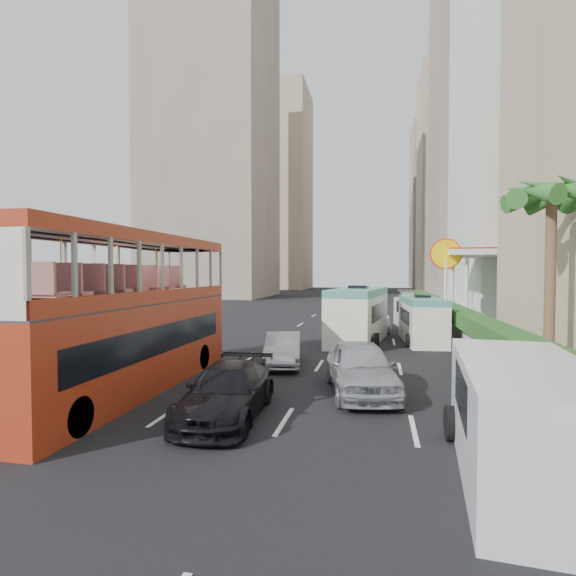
% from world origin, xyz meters
% --- Properties ---
extents(ground_plane, '(200.00, 200.00, 0.00)m').
position_xyz_m(ground_plane, '(0.00, 0.00, 0.00)').
color(ground_plane, black).
rests_on(ground_plane, ground).
extents(double_decker_bus, '(2.50, 11.00, 5.06)m').
position_xyz_m(double_decker_bus, '(-6.00, 0.00, 2.53)').
color(double_decker_bus, '#A02F15').
rests_on(double_decker_bus, ground).
extents(car_silver_lane_a, '(2.04, 4.17, 1.32)m').
position_xyz_m(car_silver_lane_a, '(-1.88, 4.83, 0.00)').
color(car_silver_lane_a, '#B3B5BA').
rests_on(car_silver_lane_a, ground).
extents(car_silver_lane_b, '(2.82, 5.07, 1.63)m').
position_xyz_m(car_silver_lane_b, '(1.41, 1.11, 0.00)').
color(car_silver_lane_b, '#B3B5BA').
rests_on(car_silver_lane_b, ground).
extents(car_black, '(2.11, 4.73, 1.35)m').
position_xyz_m(car_black, '(-1.93, -1.96, 0.00)').
color(car_black, black).
rests_on(car_black, ground).
extents(van_asset, '(3.22, 5.43, 1.41)m').
position_xyz_m(van_asset, '(1.25, 16.66, 0.00)').
color(van_asset, silver).
rests_on(van_asset, ground).
extents(minibus_near, '(3.21, 6.89, 2.94)m').
position_xyz_m(minibus_near, '(0.89, 11.47, 1.47)').
color(minibus_near, silver).
rests_on(minibus_near, ground).
extents(minibus_far, '(2.23, 5.62, 2.44)m').
position_xyz_m(minibus_far, '(4.29, 12.18, 1.22)').
color(minibus_far, silver).
rests_on(minibus_far, ground).
extents(panel_van_near, '(2.67, 5.61, 2.17)m').
position_xyz_m(panel_van_near, '(4.57, -4.24, 1.09)').
color(panel_van_near, silver).
rests_on(panel_van_near, ground).
extents(panel_van_far, '(2.56, 5.07, 1.95)m').
position_xyz_m(panel_van_far, '(4.38, 19.20, 0.97)').
color(panel_van_far, silver).
rests_on(panel_van_far, ground).
extents(sidewalk, '(6.00, 120.00, 0.18)m').
position_xyz_m(sidewalk, '(9.00, 25.00, 0.09)').
color(sidewalk, '#99968C').
rests_on(sidewalk, ground).
extents(kerb_wall, '(0.30, 44.00, 1.00)m').
position_xyz_m(kerb_wall, '(6.20, 14.00, 0.68)').
color(kerb_wall, silver).
rests_on(kerb_wall, sidewalk).
extents(hedge, '(1.10, 44.00, 0.70)m').
position_xyz_m(hedge, '(6.20, 14.00, 1.53)').
color(hedge, '#2D6626').
rests_on(hedge, kerb_wall).
extents(palm_tree, '(0.36, 0.36, 6.40)m').
position_xyz_m(palm_tree, '(7.80, 4.00, 3.38)').
color(palm_tree, brown).
rests_on(palm_tree, sidewalk).
extents(shell_station, '(6.50, 8.00, 5.50)m').
position_xyz_m(shell_station, '(10.00, 23.00, 2.75)').
color(shell_station, silver).
rests_on(shell_station, ground).
extents(tower_stripe, '(16.00, 18.00, 58.00)m').
position_xyz_m(tower_stripe, '(18.00, 34.00, 29.00)').
color(tower_stripe, white).
rests_on(tower_stripe, ground).
extents(tower_mid, '(16.00, 16.00, 50.00)m').
position_xyz_m(tower_mid, '(18.00, 58.00, 25.00)').
color(tower_mid, gray).
rests_on(tower_mid, ground).
extents(tower_far_a, '(14.00, 14.00, 44.00)m').
position_xyz_m(tower_far_a, '(17.00, 82.00, 22.00)').
color(tower_far_a, tan).
rests_on(tower_far_a, ground).
extents(tower_far_b, '(14.00, 14.00, 40.00)m').
position_xyz_m(tower_far_b, '(17.00, 104.00, 20.00)').
color(tower_far_b, gray).
rests_on(tower_far_b, ground).
extents(tower_left_a, '(18.00, 18.00, 52.00)m').
position_xyz_m(tower_left_a, '(-24.00, 55.00, 26.00)').
color(tower_left_a, gray).
rests_on(tower_left_a, ground).
extents(tower_left_b, '(16.00, 16.00, 46.00)m').
position_xyz_m(tower_left_b, '(-22.00, 90.00, 23.00)').
color(tower_left_b, tan).
rests_on(tower_left_b, ground).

